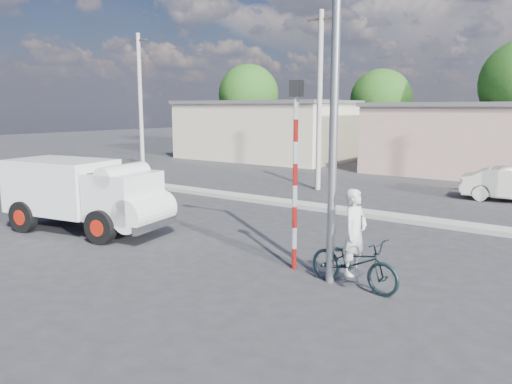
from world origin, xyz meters
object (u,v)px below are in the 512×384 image
Objects in this scene: cyclist at (354,246)px; truck at (87,193)px; traffic_pole at (295,160)px; bicycle at (354,263)px; streetlight at (328,48)px.

truck is at bearing 99.24° from cyclist.
cyclist is 0.42× the size of traffic_pole.
truck reaches higher than bicycle.
bicycle is at bearing -7.95° from truck.
bicycle is at bearing -11.09° from traffic_pole.
truck is 3.04× the size of cyclist.
streetlight reaches higher than bicycle.
bicycle is 1.16× the size of cyclist.
truck is 8.79m from streetlight.
truck is 8.68m from cyclist.
cyclist is 4.12m from streetlight.
traffic_pole is at bearing -4.78° from truck.
truck is 2.62× the size of bicycle.
streetlight is at bearing 94.96° from bicycle.
streetlight is (-0.73, 0.03, 4.06)m from cyclist.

